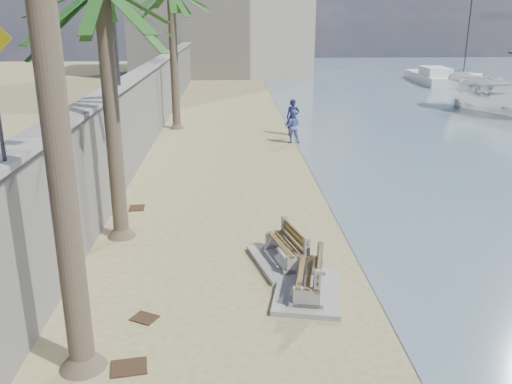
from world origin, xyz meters
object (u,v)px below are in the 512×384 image
bench_near (287,249)px  boat_cruiser (499,93)px  bench_far (309,278)px  person_a (293,115)px  person_b (293,124)px  yacht_far (431,79)px  sailboat_west (463,79)px

bench_near → boat_cruiser: 26.47m
bench_far → person_a: size_ratio=1.11×
person_b → yacht_far: bearing=-115.1°
bench_far → boat_cruiser: size_ratio=0.69×
bench_near → person_a: size_ratio=1.13×
person_a → yacht_far: bearing=62.7°
bench_near → person_b: (1.67, 13.65, 0.51)m
person_b → person_a: bearing=-89.5°
bench_far → sailboat_west: bearing=63.2°
bench_near → bench_far: (0.33, -1.60, -0.00)m
bench_far → person_b: (1.33, 15.24, 0.51)m
bench_near → person_a: 15.51m
yacht_far → person_b: bearing=150.8°
bench_near → sailboat_west: 43.64m
bench_far → person_b: size_ratio=1.32×
person_b → yacht_far: (15.85, 24.82, -0.55)m
bench_near → sailboat_west: size_ratio=0.27×
bench_near → bench_far: bearing=-78.2°
person_a → bench_near: bearing=-90.1°
bench_near → yacht_far: 42.26m
person_a → yacht_far: size_ratio=0.23×
boat_cruiser → person_b: bearing=-177.4°
bench_far → yacht_far: bearing=66.8°
sailboat_west → person_a: bearing=-129.0°
bench_far → yacht_far: (17.18, 40.06, -0.04)m
bench_far → person_b: 15.31m
person_a → boat_cruiser: size_ratio=0.62×
yacht_far → sailboat_west: (3.06, 0.02, -0.03)m
boat_cruiser → bench_near: bearing=-152.5°
person_b → sailboat_west: 31.22m
bench_near → person_b: bearing=83.0°
yacht_far → sailboat_west: bearing=-86.2°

